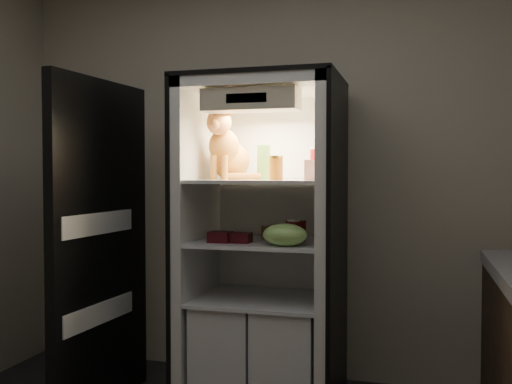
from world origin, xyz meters
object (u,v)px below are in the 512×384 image
(soda_can_a, at_px, (291,230))
(grape_bag, at_px, (285,235))
(tabby_cat, at_px, (227,152))
(soda_can_c, at_px, (294,232))
(berry_box_right, at_px, (241,238))
(refrigerator, at_px, (264,264))
(berry_box_left, at_px, (220,237))
(parmesan_shaker, at_px, (264,162))
(soda_can_b, at_px, (300,230))
(mayo_tub, at_px, (274,170))
(condiment_jar, at_px, (266,232))
(cream_carton, at_px, (311,170))
(pepper_jar, at_px, (320,163))
(salsa_jar, at_px, (276,168))

(soda_can_a, bearing_deg, grape_bag, -83.85)
(tabby_cat, distance_m, soda_can_c, 0.64)
(grape_bag, height_order, berry_box_right, grape_bag)
(refrigerator, bearing_deg, berry_box_left, -132.58)
(parmesan_shaker, height_order, soda_can_c, parmesan_shaker)
(tabby_cat, xyz_separation_m, berry_box_left, (0.03, -0.21, -0.48))
(soda_can_b, height_order, soda_can_c, soda_can_c)
(mayo_tub, height_order, berry_box_right, mayo_tub)
(soda_can_a, relative_size, berry_box_right, 1.06)
(tabby_cat, relative_size, berry_box_left, 3.65)
(soda_can_a, bearing_deg, berry_box_left, -146.93)
(soda_can_b, distance_m, condiment_jar, 0.21)
(mayo_tub, bearing_deg, refrigerator, -111.84)
(refrigerator, bearing_deg, parmesan_shaker, 131.28)
(tabby_cat, bearing_deg, parmesan_shaker, 6.81)
(mayo_tub, xyz_separation_m, cream_carton, (0.27, -0.27, -0.00))
(pepper_jar, xyz_separation_m, berry_box_left, (-0.51, -0.28, -0.42))
(grape_bag, bearing_deg, soda_can_c, 82.52)
(tabby_cat, distance_m, cream_carton, 0.57)
(soda_can_c, height_order, berry_box_right, soda_can_c)
(condiment_jar, bearing_deg, refrigerator, -162.83)
(pepper_jar, distance_m, berry_box_left, 0.72)
(condiment_jar, height_order, grape_bag, grape_bag)
(grape_bag, distance_m, berry_box_left, 0.39)
(cream_carton, bearing_deg, berry_box_left, -176.12)
(soda_can_c, bearing_deg, soda_can_a, 108.05)
(cream_carton, bearing_deg, grape_bag, -143.14)
(mayo_tub, xyz_separation_m, berry_box_left, (-0.23, -0.31, -0.38))
(soda_can_b, height_order, condiment_jar, soda_can_b)
(salsa_jar, distance_m, cream_carton, 0.22)
(salsa_jar, xyz_separation_m, soda_can_c, (0.11, -0.02, -0.36))
(mayo_tub, height_order, soda_can_a, mayo_tub)
(soda_can_a, height_order, berry_box_right, soda_can_a)
(pepper_jar, bearing_deg, cream_carton, -91.56)
(salsa_jar, bearing_deg, soda_can_b, 41.08)
(condiment_jar, xyz_separation_m, berry_box_right, (-0.10, -0.20, -0.02))
(soda_can_c, bearing_deg, refrigerator, 147.09)
(tabby_cat, xyz_separation_m, berry_box_right, (0.14, -0.19, -0.49))
(condiment_jar, bearing_deg, tabby_cat, -177.78)
(grape_bag, xyz_separation_m, berry_box_right, (-0.27, 0.08, -0.03))
(pepper_jar, height_order, cream_carton, pepper_jar)
(soda_can_c, bearing_deg, condiment_jar, 144.48)
(salsa_jar, relative_size, soda_can_b, 1.12)
(tabby_cat, xyz_separation_m, soda_can_a, (0.38, 0.02, -0.45))
(tabby_cat, bearing_deg, soda_can_c, -12.71)
(refrigerator, relative_size, grape_bag, 7.87)
(soda_can_a, bearing_deg, soda_can_b, -22.80)
(salsa_jar, bearing_deg, mayo_tub, 106.77)
(berry_box_left, bearing_deg, refrigerator, 47.42)
(berry_box_left, bearing_deg, mayo_tub, 52.76)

